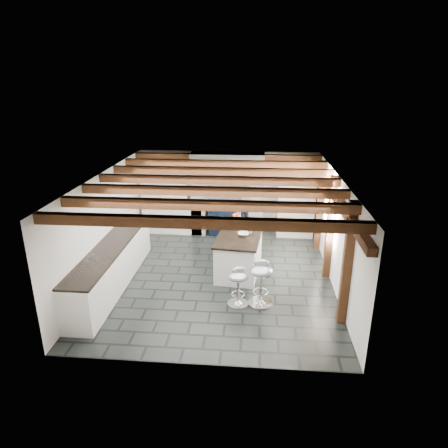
# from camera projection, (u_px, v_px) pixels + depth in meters

# --- Properties ---
(ground) EXTENTS (6.00, 6.00, 0.00)m
(ground) POSITION_uv_depth(u_px,v_px,m) (218.00, 276.00, 9.02)
(ground) COLOR black
(ground) RESTS_ON ground
(room_shell) EXTENTS (6.00, 6.03, 6.00)m
(room_shell) POSITION_uv_depth(u_px,v_px,m) (199.00, 211.00, 10.03)
(room_shell) COLOR white
(room_shell) RESTS_ON ground
(range_cooker) EXTENTS (1.00, 0.63, 0.99)m
(range_cooker) POSITION_uv_depth(u_px,v_px,m) (227.00, 218.00, 11.37)
(range_cooker) COLOR black
(range_cooker) RESTS_ON ground
(kitchen_island) EXTENTS (1.12, 1.90, 1.20)m
(kitchen_island) POSITION_uv_depth(u_px,v_px,m) (240.00, 251.00, 9.16)
(kitchen_island) COLOR white
(kitchen_island) RESTS_ON ground
(bar_stool_near) EXTENTS (0.49, 0.49, 0.91)m
(bar_stool_near) POSITION_uv_depth(u_px,v_px,m) (261.00, 278.00, 7.70)
(bar_stool_near) COLOR silver
(bar_stool_near) RESTS_ON ground
(bar_stool_far) EXTENTS (0.49, 0.49, 0.77)m
(bar_stool_far) POSITION_uv_depth(u_px,v_px,m) (238.00, 282.00, 7.71)
(bar_stool_far) COLOR silver
(bar_stool_far) RESTS_ON ground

